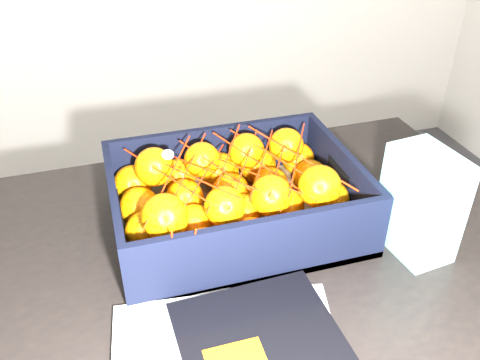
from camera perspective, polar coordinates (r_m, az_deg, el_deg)
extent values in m
cube|color=black|center=(0.81, -4.90, -12.28)|extent=(1.21, 0.82, 0.04)
cylinder|color=black|center=(1.47, 14.32, -8.41)|extent=(0.06, 0.06, 0.71)
cube|color=brown|center=(0.90, -0.55, -4.55)|extent=(0.41, 0.30, 0.01)
cube|color=black|center=(0.98, -2.95, 2.87)|extent=(0.41, 0.01, 0.12)
cube|color=black|center=(0.76, 2.55, -7.93)|extent=(0.41, 0.01, 0.12)
cube|color=black|center=(0.84, -13.55, -3.98)|extent=(0.01, 0.28, 0.12)
cube|color=black|center=(0.93, 11.15, 0.22)|extent=(0.01, 0.28, 0.12)
sphere|color=orange|center=(0.77, -9.86, -8.98)|extent=(0.07, 0.07, 0.07)
sphere|color=orange|center=(0.82, -10.53, -5.65)|extent=(0.06, 0.06, 0.06)
sphere|color=orange|center=(0.88, -11.12, -2.95)|extent=(0.07, 0.07, 0.07)
sphere|color=orange|center=(0.94, -11.84, -0.43)|extent=(0.07, 0.07, 0.07)
sphere|color=orange|center=(0.78, -3.84, -7.85)|extent=(0.07, 0.07, 0.07)
sphere|color=orange|center=(0.83, -5.12, -4.93)|extent=(0.07, 0.07, 0.07)
sphere|color=orange|center=(0.89, -6.19, -2.02)|extent=(0.07, 0.07, 0.07)
sphere|color=orange|center=(0.95, -6.85, 0.43)|extent=(0.06, 0.06, 0.06)
sphere|color=orange|center=(0.79, 1.33, -6.67)|extent=(0.07, 0.07, 0.07)
sphere|color=orange|center=(0.84, 0.41, -3.93)|extent=(0.07, 0.07, 0.07)
sphere|color=orange|center=(0.90, -1.03, -1.34)|extent=(0.07, 0.07, 0.07)
sphere|color=orange|center=(0.96, -2.24, 0.99)|extent=(0.07, 0.07, 0.07)
sphere|color=orange|center=(0.81, 6.71, -5.82)|extent=(0.07, 0.07, 0.07)
sphere|color=orange|center=(0.86, 4.96, -3.02)|extent=(0.07, 0.07, 0.07)
sphere|color=orange|center=(0.92, 3.43, -0.55)|extent=(0.06, 0.06, 0.06)
sphere|color=orange|center=(0.97, 1.98, 1.65)|extent=(0.07, 0.07, 0.07)
sphere|color=orange|center=(0.84, 12.05, -4.79)|extent=(0.07, 0.07, 0.07)
sphere|color=orange|center=(0.89, 9.98, -2.11)|extent=(0.07, 0.07, 0.07)
sphere|color=orange|center=(0.95, 7.83, 0.29)|extent=(0.06, 0.06, 0.06)
sphere|color=orange|center=(1.00, 6.47, 2.38)|extent=(0.06, 0.06, 0.06)
sphere|color=orange|center=(0.76, -8.35, -4.09)|extent=(0.07, 0.07, 0.07)
sphere|color=orange|center=(0.88, -9.52, 1.46)|extent=(0.07, 0.07, 0.07)
sphere|color=orange|center=(0.77, -1.70, -2.96)|extent=(0.06, 0.06, 0.06)
sphere|color=orange|center=(0.89, -4.25, 2.24)|extent=(0.06, 0.06, 0.06)
sphere|color=orange|center=(0.80, 3.46, -1.73)|extent=(0.07, 0.07, 0.07)
sphere|color=orange|center=(0.91, 0.74, 3.27)|extent=(0.06, 0.06, 0.06)
sphere|color=orange|center=(0.83, 8.85, -0.70)|extent=(0.07, 0.07, 0.07)
sphere|color=orange|center=(0.94, 5.17, 3.87)|extent=(0.06, 0.06, 0.06)
cylinder|color=red|center=(0.82, -8.09, 0.42)|extent=(0.11, 0.21, 0.00)
cylinder|color=red|center=(0.81, -5.75, 0.56)|extent=(0.11, 0.21, 0.03)
cylinder|color=red|center=(0.83, -3.81, 1.16)|extent=(0.11, 0.21, 0.04)
cylinder|color=red|center=(0.83, -1.48, 0.72)|extent=(0.11, 0.21, 0.03)
cylinder|color=red|center=(0.83, 0.60, 1.11)|extent=(0.11, 0.21, 0.02)
cylinder|color=red|center=(0.85, 2.41, 1.71)|extent=(0.11, 0.21, 0.03)
cylinder|color=red|center=(0.86, 4.45, 2.25)|extent=(0.11, 0.21, 0.03)
cylinder|color=red|center=(0.86, 6.65, 2.63)|extent=(0.11, 0.21, 0.03)
cylinder|color=red|center=(0.80, -7.94, 0.20)|extent=(0.11, 0.21, 0.02)
cylinder|color=red|center=(0.82, -5.96, 0.92)|extent=(0.11, 0.21, 0.02)
cylinder|color=red|center=(0.82, -3.74, 0.96)|extent=(0.11, 0.21, 0.04)
cylinder|color=red|center=(0.83, -1.69, 1.75)|extent=(0.11, 0.21, 0.03)
cylinder|color=red|center=(0.83, 0.50, 1.65)|extent=(0.11, 0.21, 0.01)
cylinder|color=red|center=(0.85, 2.45, 1.93)|extent=(0.11, 0.21, 0.01)
cylinder|color=red|center=(0.85, 4.47, 2.27)|extent=(0.11, 0.21, 0.01)
cylinder|color=red|center=(0.87, 6.39, 2.62)|extent=(0.11, 0.21, 0.01)
cylinder|color=red|center=(0.72, -7.57, -7.60)|extent=(0.00, 0.03, 0.09)
cylinder|color=red|center=(0.73, -5.23, -7.18)|extent=(0.01, 0.04, 0.08)
cube|color=silver|center=(0.85, 19.50, -2.49)|extent=(0.09, 0.12, 0.17)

